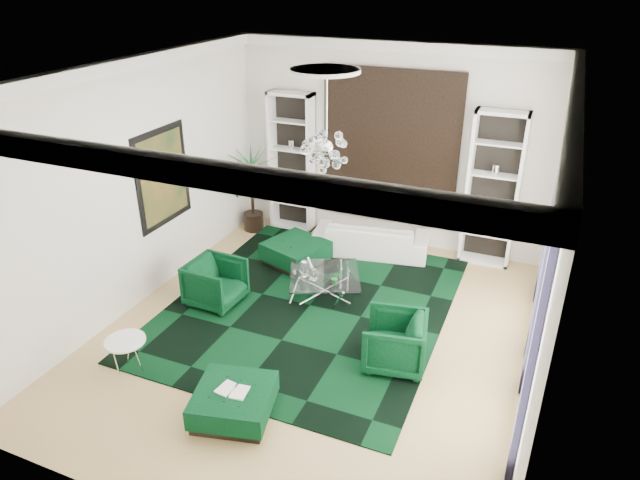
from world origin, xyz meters
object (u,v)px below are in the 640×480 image
at_px(sofa, 371,238).
at_px(armchair_right, 395,342).
at_px(armchair_left, 216,283).
at_px(coffee_table, 324,285).
at_px(side_table, 128,357).
at_px(ottoman_side, 296,253).
at_px(palm, 251,179).
at_px(ottoman_front, 234,403).

height_order(sofa, armchair_right, armchair_right).
height_order(armchair_left, coffee_table, armchair_left).
bearing_deg(side_table, ottoman_side, 78.53).
height_order(ottoman_side, palm, palm).
bearing_deg(armchair_left, ottoman_side, -17.08).
bearing_deg(coffee_table, palm, 141.93).
xyz_separation_m(armchair_right, coffee_table, (-1.57, 1.32, -0.18)).
distance_m(sofa, ottoman_front, 4.79).
bearing_deg(ottoman_front, coffee_table, 91.14).
xyz_separation_m(sofa, palm, (-2.57, 0.07, 0.79)).
height_order(coffee_table, ottoman_front, coffee_table).
distance_m(coffee_table, side_table, 3.31).
xyz_separation_m(armchair_right, side_table, (-3.23, -1.55, -0.12)).
height_order(sofa, coffee_table, sofa).
relative_size(sofa, side_table, 3.98).
distance_m(ottoman_front, palm, 5.50).
bearing_deg(sofa, side_table, 58.29).
xyz_separation_m(ottoman_side, palm, (-1.44, 1.02, 0.89)).
distance_m(sofa, ottoman_side, 1.48).
bearing_deg(coffee_table, ottoman_side, 137.73).
distance_m(side_table, palm, 4.83).
height_order(sofa, ottoman_front, sofa).
bearing_deg(palm, side_table, -81.63).
bearing_deg(palm, ottoman_side, -35.16).
distance_m(sofa, armchair_left, 3.19).
bearing_deg(sofa, armchair_left, 47.21).
bearing_deg(ottoman_side, ottoman_front, -75.90).
bearing_deg(armchair_right, armchair_left, -107.96).
height_order(coffee_table, side_table, side_table).
bearing_deg(ottoman_front, sofa, 88.06).
height_order(ottoman_side, side_table, side_table).
bearing_deg(palm, sofa, -1.47).
bearing_deg(armchair_right, sofa, -166.60).
xyz_separation_m(armchair_right, ottoman_front, (-1.51, -1.70, -0.19)).
bearing_deg(coffee_table, armchair_right, -39.99).
height_order(sofa, side_table, sofa).
bearing_deg(palm, armchair_right, -38.85).
bearing_deg(ottoman_side, armchair_right, -40.84).
height_order(ottoman_front, side_table, side_table).
xyz_separation_m(ottoman_side, ottoman_front, (0.96, -3.84, -0.03)).
relative_size(armchair_right, palm, 0.38).
xyz_separation_m(armchair_left, side_table, (-0.13, -1.97, -0.12)).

